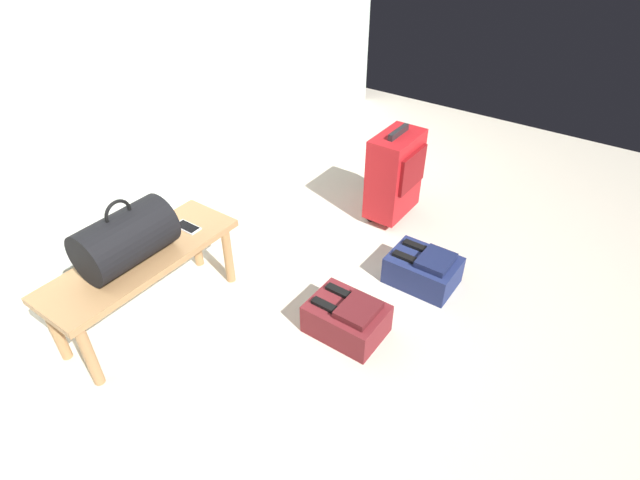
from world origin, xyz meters
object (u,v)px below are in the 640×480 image
duffel_bag_black (125,239)px  suitcase_upright_red (395,174)px  backpack_maroon (347,318)px  cell_phone (187,227)px  bench (143,265)px  backpack_navy (423,269)px

duffel_bag_black → suitcase_upright_red: (1.61, -0.56, -0.21)m
backpack_maroon → suitcase_upright_red: bearing=17.2°
suitcase_upright_red → cell_phone: bearing=156.6°
bench → cell_phone: cell_phone is taller
duffel_bag_black → suitcase_upright_red: duffel_bag_black is taller
cell_phone → backpack_navy: size_ratio=0.38×
backpack_maroon → backpack_navy: bearing=-14.3°
bench → cell_phone: (0.29, -0.01, 0.07)m
cell_phone → suitcase_upright_red: bearing=-23.4°
duffel_bag_black → cell_phone: 0.37m
bench → cell_phone: size_ratio=6.94×
bench → backpack_navy: bearing=-44.3°
suitcase_upright_red → bench: bearing=160.3°
duffel_bag_black → backpack_maroon: duffel_bag_black is taller
bench → suitcase_upright_red: bearing=-19.7°
suitcase_upright_red → backpack_navy: suitcase_upright_red is taller
backpack_maroon → duffel_bag_black: bearing=121.3°
backpack_navy → backpack_maroon: bearing=165.7°
duffel_bag_black → backpack_navy: bearing=-43.0°
cell_phone → suitcase_upright_red: 1.39m
cell_phone → bench: bearing=177.7°
suitcase_upright_red → backpack_maroon: 1.15m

